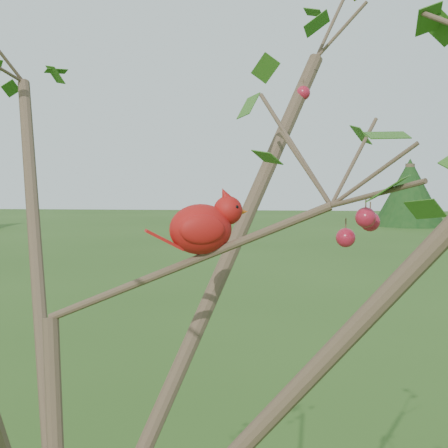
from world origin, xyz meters
name	(u,v)px	position (x,y,z in m)	size (l,w,h in m)	color
crabapple_tree	(62,247)	(0.03, -0.02, 2.12)	(2.35, 2.05, 2.95)	#493327
cardinal	(204,226)	(0.29, 0.07, 2.15)	(0.21, 0.14, 0.15)	#A3180D
distant_trees	(207,199)	(-2.49, 23.48, 1.34)	(39.68, 14.53, 3.06)	#493327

